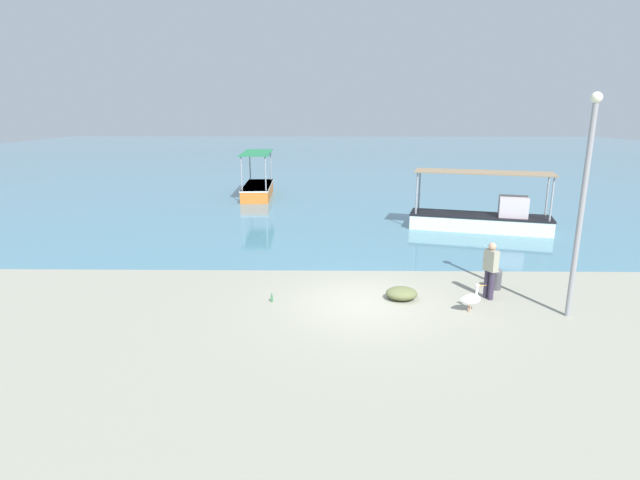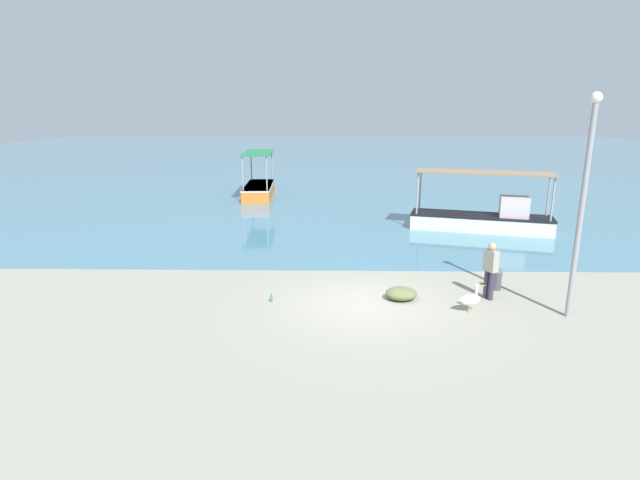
% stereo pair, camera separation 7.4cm
% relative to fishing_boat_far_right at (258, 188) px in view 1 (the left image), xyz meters
% --- Properties ---
extents(ground, '(120.00, 120.00, 0.00)m').
position_rel_fishing_boat_far_right_xyz_m(ground, '(5.49, -18.09, -0.56)').
color(ground, gray).
extents(harbor_water, '(110.00, 90.00, 0.00)m').
position_rel_fishing_boat_far_right_xyz_m(harbor_water, '(5.49, 29.91, -0.56)').
color(harbor_water, teal).
rests_on(harbor_water, ground).
extents(fishing_boat_far_right, '(1.98, 5.43, 2.80)m').
position_rel_fishing_boat_far_right_xyz_m(fishing_boat_far_right, '(0.00, 0.00, 0.00)').
color(fishing_boat_far_right, orange).
rests_on(fishing_boat_far_right, harbor_water).
extents(fishing_boat_center, '(6.41, 3.18, 2.67)m').
position_rel_fishing_boat_far_right_xyz_m(fishing_boat_center, '(11.55, -9.04, 0.06)').
color(fishing_boat_center, white).
rests_on(fishing_boat_center, harbor_water).
extents(pelican, '(0.80, 0.40, 0.80)m').
position_rel_fishing_boat_far_right_xyz_m(pelican, '(8.33, -18.64, -0.18)').
color(pelican, '#E0997A').
rests_on(pelican, ground).
extents(lamp_post, '(0.28, 0.28, 5.77)m').
position_rel_fishing_boat_far_right_xyz_m(lamp_post, '(10.85, -18.88, 2.68)').
color(lamp_post, gray).
rests_on(lamp_post, ground).
extents(mooring_bollard, '(0.30, 0.30, 0.68)m').
position_rel_fishing_boat_far_right_xyz_m(mooring_bollard, '(9.61, -16.85, -0.20)').
color(mooring_bollard, '#47474C').
rests_on(mooring_bollard, ground).
extents(fisherman_standing, '(0.38, 0.46, 1.69)m').
position_rel_fishing_boat_far_right_xyz_m(fisherman_standing, '(9.12, -17.63, 0.35)').
color(fisherman_standing, '#372F44').
rests_on(fisherman_standing, ground).
extents(net_pile, '(0.91, 0.77, 0.36)m').
position_rel_fishing_boat_far_right_xyz_m(net_pile, '(6.58, -17.73, -0.38)').
color(net_pile, '#656B41').
rests_on(net_pile, ground).
extents(glass_bottle, '(0.07, 0.07, 0.27)m').
position_rel_fishing_boat_far_right_xyz_m(glass_bottle, '(2.83, -18.00, -0.45)').
color(glass_bottle, '#3F7F4C').
rests_on(glass_bottle, ground).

